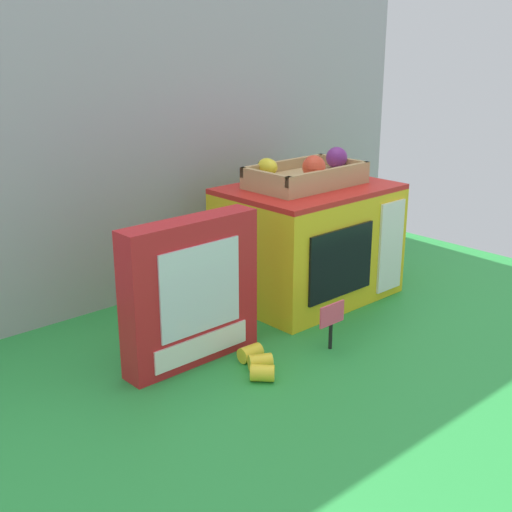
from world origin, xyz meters
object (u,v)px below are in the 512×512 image
Objects in this scene: price_sign at (332,319)px; loose_toy_banana at (258,363)px; food_groups_crate at (307,175)px; cookie_set_box at (191,292)px; toy_microwave at (308,242)px.

price_sign is 0.82× the size of loose_toy_banana.
loose_toy_banana is (-0.18, 0.03, -0.05)m from price_sign.
cookie_set_box is (-0.43, -0.10, -0.16)m from food_groups_crate.
price_sign is at bearing -127.41° from toy_microwave.
food_groups_crate is at bearing 13.50° from cookie_set_box.
loose_toy_banana is at bearing -60.95° from cookie_set_box.
price_sign is at bearing -10.62° from loose_toy_banana.
food_groups_crate reaches higher than cookie_set_box.
food_groups_crate is 0.95× the size of cookie_set_box.
cookie_set_box is 2.41× the size of loose_toy_banana.
food_groups_crate is 2.78× the size of price_sign.
price_sign is (-0.19, -0.25, -0.24)m from food_groups_crate.
food_groups_crate is 0.51m from loose_toy_banana.
toy_microwave is 3.96× the size of price_sign.
cookie_set_box is 0.19m from loose_toy_banana.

